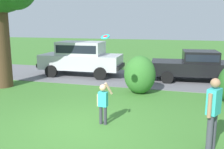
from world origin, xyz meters
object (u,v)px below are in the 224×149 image
object	(u,v)px
parked_sedan	(195,65)
child_thrower	(103,101)
frisbee	(105,37)
parked_suv	(81,57)
adult_onlooker	(213,111)

from	to	relation	value
parked_sedan	child_thrower	distance (m)	7.40
frisbee	parked_suv	bearing A→B (deg)	119.60
parked_suv	frisbee	bearing A→B (deg)	-60.40
parked_sedan	parked_suv	distance (m)	6.18
frisbee	adult_onlooker	distance (m)	3.90
frisbee	adult_onlooker	size ratio (longest dim) A/B	0.17
parked_suv	frisbee	size ratio (longest dim) A/B	16.19
frisbee	adult_onlooker	xyz separation A→B (m)	(3.12, -1.75, -1.54)
frisbee	parked_sedan	bearing A→B (deg)	63.52
child_thrower	adult_onlooker	xyz separation A→B (m)	(2.92, -0.84, 0.27)
parked_sedan	parked_suv	world-z (taller)	parked_suv
parked_suv	adult_onlooker	xyz separation A→B (m)	(6.33, -7.40, -0.09)
parked_suv	child_thrower	distance (m)	7.40
parked_sedan	frisbee	bearing A→B (deg)	-116.48
parked_suv	adult_onlooker	bearing A→B (deg)	-49.44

